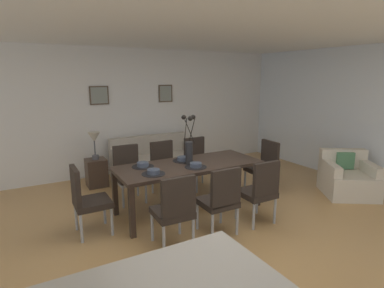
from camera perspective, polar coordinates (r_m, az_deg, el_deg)
ground_plane at (r=4.26m, az=3.39°, el=-16.15°), size 9.00×9.00×0.00m
back_wall_panel at (r=6.74m, az=-11.68°, el=5.85°), size 9.00×0.10×2.60m
side_window_wall at (r=6.75m, az=28.64°, el=4.61°), size 0.10×6.30×2.60m
ceiling_panel at (r=4.13m, az=0.67°, el=20.83°), size 9.00×7.20×0.08m
dining_table at (r=4.70m, az=-0.54°, el=-4.48°), size 2.20×0.89×0.74m
dining_chair_near_left at (r=3.74m, az=-3.20°, el=-11.60°), size 0.45×0.45×0.92m
dining_chair_near_right at (r=5.23m, az=-11.58°, el=-4.82°), size 0.44×0.44×0.92m
dining_chair_far_left at (r=4.04m, az=5.28°, el=-9.78°), size 0.45×0.45×0.92m
dining_chair_far_right at (r=5.45m, az=-5.02°, el=-3.91°), size 0.46×0.46×0.92m
dining_chair_mid_left at (r=4.42m, az=12.39°, el=-8.05°), size 0.45×0.45×0.92m
dining_chair_mid_right at (r=5.75m, az=1.01°, el=-2.99°), size 0.46×0.46×0.92m
dining_chair_head_west at (r=4.26m, az=-18.91°, el=-9.25°), size 0.44×0.44×0.92m
dining_chair_head_east at (r=5.64m, az=13.16°, el=-3.63°), size 0.46×0.46×0.92m
centerpiece_vase at (r=4.61m, az=-0.55°, el=-0.27°), size 0.21×0.23×0.73m
placemat_near_left at (r=4.23m, az=-7.09°, el=-5.45°), size 0.32×0.32×0.01m
bowl_near_left at (r=4.22m, az=-7.10°, el=-4.97°), size 0.17×0.17×0.07m
placemat_near_right at (r=4.59m, az=-9.01°, el=-4.10°), size 0.32×0.32×0.01m
bowl_near_right at (r=4.58m, az=-9.03°, el=-3.65°), size 0.17×0.17×0.07m
placemat_far_left at (r=4.51m, az=0.69°, el=-4.23°), size 0.32×0.32×0.01m
bowl_far_left at (r=4.50m, az=0.69°, el=-3.78°), size 0.17×0.17×0.07m
placemat_far_right at (r=4.85m, az=-1.69°, el=-3.06°), size 0.32×0.32×0.01m
bowl_far_right at (r=4.84m, az=-1.69°, el=-2.64°), size 0.17×0.17×0.07m
sofa at (r=6.52m, az=-6.87°, el=-3.33°), size 1.71×0.84×0.80m
side_table at (r=6.12m, az=-17.13°, el=-5.05°), size 0.36×0.36×0.52m
table_lamp at (r=5.97m, az=-17.51°, el=0.77°), size 0.22×0.22×0.51m
armchair at (r=6.09m, az=26.67°, el=-5.67°), size 1.11×1.11×0.75m
framed_picture_left at (r=6.49m, az=-16.67°, el=8.55°), size 0.37×0.03×0.37m
framed_picture_center at (r=6.96m, az=-4.88°, el=9.23°), size 0.32×0.03×0.38m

